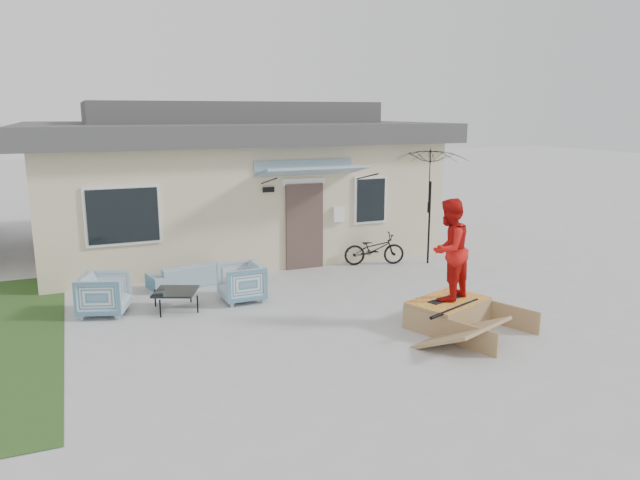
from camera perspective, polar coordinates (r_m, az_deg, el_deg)
name	(u,v)px	position (r m, az deg, el deg)	size (l,w,h in m)	color
ground	(344,334)	(10.53, 2.30, -8.99)	(90.00, 90.00, 0.00)	#A6A6A6
grass_strip	(20,337)	(11.58, -26.71, -8.31)	(1.40, 8.00, 0.01)	#23421A
house	(228,177)	(17.49, -8.81, 5.93)	(10.80, 8.49, 4.10)	beige
loveseat	(187,271)	(13.60, -12.56, -2.89)	(1.71, 0.50, 0.67)	teal
armchair_left	(104,292)	(12.11, -19.92, -4.71)	(0.85, 0.79, 0.87)	teal
armchair_right	(241,280)	(12.30, -7.51, -3.85)	(0.83, 0.78, 0.86)	teal
coffee_table	(176,300)	(12.04, -13.59, -5.60)	(0.79, 0.79, 0.39)	black
bicycle	(374,246)	(15.10, 5.21, -0.54)	(0.54, 1.53, 0.98)	black
patio_umbrella	(430,195)	(15.20, 10.48, 4.21)	(2.12, 2.02, 2.20)	black
skate_ramp	(448,313)	(11.13, 12.13, -6.79)	(1.41, 1.88, 0.47)	olive
skateboard	(446,298)	(11.08, 11.99, -5.47)	(0.82, 0.21, 0.05)	black
skater	(449,248)	(10.83, 12.20, -0.73)	(0.89, 0.69, 1.83)	red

